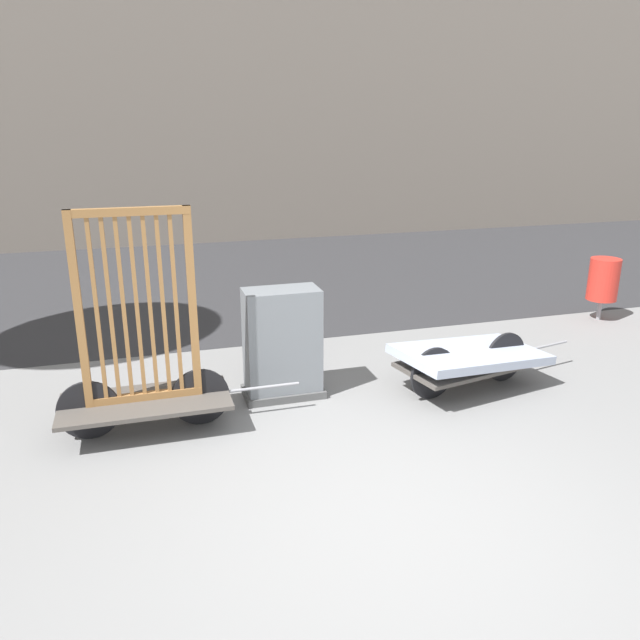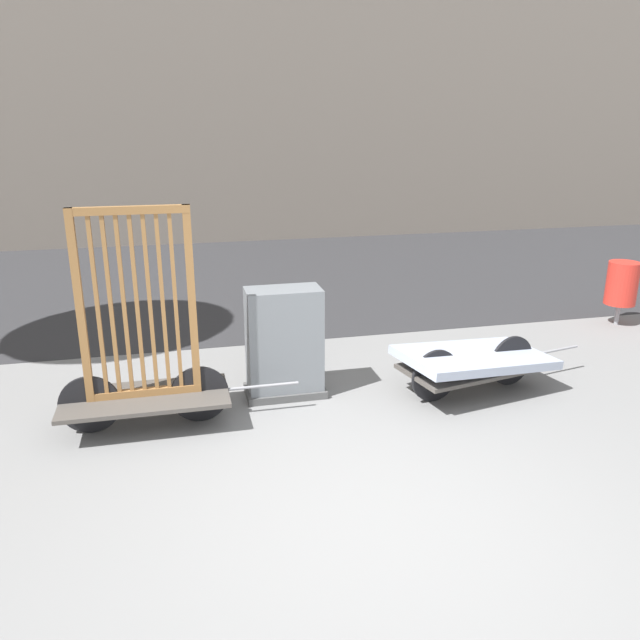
{
  "view_description": "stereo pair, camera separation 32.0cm",
  "coord_description": "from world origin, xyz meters",
  "px_view_note": "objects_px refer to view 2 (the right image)",
  "views": [
    {
      "loc": [
        -1.65,
        -3.59,
        2.78
      ],
      "look_at": [
        0.0,
        1.95,
        0.94
      ],
      "focal_mm": 35.0,
      "sensor_mm": 36.0,
      "label": 1
    },
    {
      "loc": [
        -1.35,
        -3.67,
        2.78
      ],
      "look_at": [
        0.0,
        1.95,
        0.94
      ],
      "focal_mm": 35.0,
      "sensor_mm": 36.0,
      "label": 2
    }
  ],
  "objects_px": {
    "utility_cabinet": "(284,347)",
    "bike_cart_with_bedframe": "(143,361)",
    "trash_bin": "(622,284)",
    "bike_cart_with_mattress": "(475,360)"
  },
  "relations": [
    {
      "from": "bike_cart_with_bedframe",
      "to": "trash_bin",
      "type": "xyz_separation_m",
      "value": [
        6.49,
        1.7,
        -0.07
      ]
    },
    {
      "from": "utility_cabinet",
      "to": "trash_bin",
      "type": "height_order",
      "value": "utility_cabinet"
    },
    {
      "from": "bike_cart_with_mattress",
      "to": "trash_bin",
      "type": "bearing_deg",
      "value": 17.08
    },
    {
      "from": "bike_cart_with_mattress",
      "to": "utility_cabinet",
      "type": "xyz_separation_m",
      "value": [
        -1.98,
        0.42,
        0.17
      ]
    },
    {
      "from": "bike_cart_with_bedframe",
      "to": "bike_cart_with_mattress",
      "type": "height_order",
      "value": "bike_cart_with_bedframe"
    },
    {
      "from": "bike_cart_with_mattress",
      "to": "utility_cabinet",
      "type": "relative_size",
      "value": 2.0
    },
    {
      "from": "utility_cabinet",
      "to": "bike_cart_with_bedframe",
      "type": "bearing_deg",
      "value": -163.31
    },
    {
      "from": "utility_cabinet",
      "to": "trash_bin",
      "type": "distance_m",
      "value": 5.24
    },
    {
      "from": "utility_cabinet",
      "to": "bike_cart_with_mattress",
      "type": "bearing_deg",
      "value": -11.97
    },
    {
      "from": "trash_bin",
      "to": "bike_cart_with_bedframe",
      "type": "bearing_deg",
      "value": -165.33
    }
  ]
}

